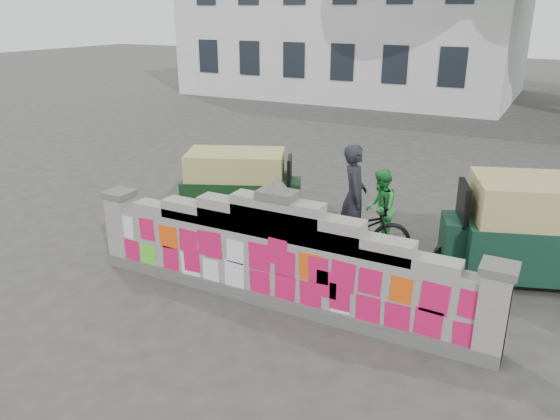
% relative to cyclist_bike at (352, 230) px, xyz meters
% --- Properties ---
extents(ground, '(100.00, 100.00, 0.00)m').
position_rel_cyclist_bike_xyz_m(ground, '(-0.41, -2.06, -0.54)').
color(ground, '#383533').
rests_on(ground, ground).
extents(parapet_wall, '(6.48, 0.44, 2.01)m').
position_rel_cyclist_bike_xyz_m(parapet_wall, '(-0.41, -2.06, 0.21)').
color(parapet_wall, '#4C4C49').
rests_on(parapet_wall, ground).
extents(building, '(16.00, 10.00, 8.90)m').
position_rel_cyclist_bike_xyz_m(building, '(-7.41, 19.93, 3.48)').
color(building, silver).
rests_on(building, ground).
extents(cyclist_bike, '(2.16, 1.47, 1.08)m').
position_rel_cyclist_bike_xyz_m(cyclist_bike, '(0.00, 0.00, 0.00)').
color(cyclist_bike, black).
rests_on(cyclist_bike, ground).
extents(cyclist_rider, '(0.67, 0.78, 1.82)m').
position_rel_cyclist_bike_xyz_m(cyclist_rider, '(-0.00, 0.00, 0.37)').
color(cyclist_rider, black).
rests_on(cyclist_rider, ground).
extents(pedestrian, '(0.71, 0.82, 1.46)m').
position_rel_cyclist_bike_xyz_m(pedestrian, '(0.24, 0.79, 0.19)').
color(pedestrian, green).
rests_on(pedestrian, ground).
extents(rickshaw_left, '(2.61, 1.96, 1.41)m').
position_rel_cyclist_bike_xyz_m(rickshaw_left, '(-2.90, 0.89, 0.19)').
color(rickshaw_left, black).
rests_on(rickshaw_left, ground).
extents(rickshaw_right, '(3.13, 2.19, 1.69)m').
position_rel_cyclist_bike_xyz_m(rickshaw_right, '(2.98, 0.69, 0.34)').
color(rickshaw_right, '#113324').
rests_on(rickshaw_right, ground).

